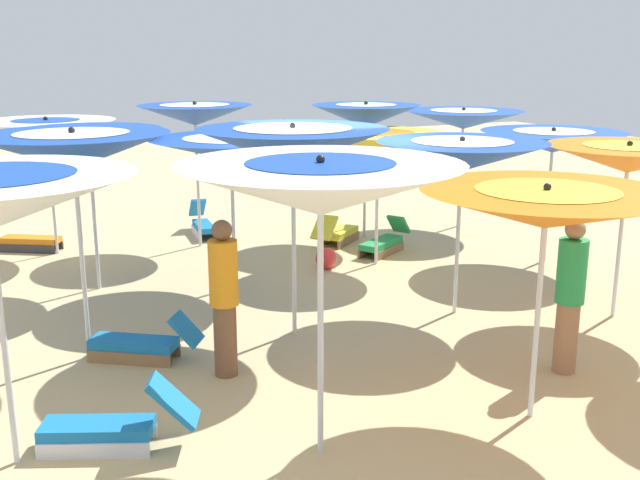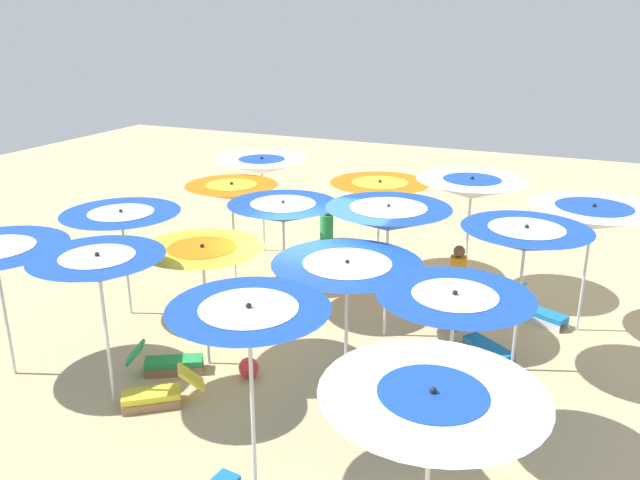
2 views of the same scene
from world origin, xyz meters
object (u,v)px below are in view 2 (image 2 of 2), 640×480
object	(u,v)px
beach_umbrella_4	(249,321)
lounger_0	(536,310)
beach_umbrella_2	(525,239)
beach_umbrella_14	(232,192)
beach_umbrella_8	(99,269)
beachgoer_1	(327,240)
beach_umbrella_0	(432,412)
lounger_1	(158,393)
beach_umbrella_1	(454,308)
beach_ball	(249,368)
beach_umbrella_5	(347,272)
beach_umbrella_10	(283,212)
beach_umbrella_3	(593,218)
lounger_4	(168,362)
beach_umbrella_15	(262,166)
beach_umbrella_6	(388,218)
beach_umbrella_9	(203,257)
beach_umbrella_7	(471,189)
beachgoer_0	(457,286)
beach_umbrella_11	(380,190)
beach_umbrella_13	(122,220)

from	to	relation	value
beach_umbrella_4	lounger_0	xyz separation A→B (m)	(6.26, -2.70, -2.05)
beach_umbrella_2	beach_umbrella_14	distance (m)	6.45
beach_umbrella_8	beachgoer_1	size ratio (longest dim) A/B	1.48
beach_umbrella_0	lounger_1	bearing A→B (deg)	71.58
beach_umbrella_1	lounger_0	bearing A→B (deg)	-8.62
beach_ball	beach_umbrella_5	bearing A→B (deg)	-80.34
beach_umbrella_14	beach_umbrella_4	bearing A→B (deg)	-147.06
beach_umbrella_10	beach_umbrella_5	bearing A→B (deg)	-135.66
beach_umbrella_10	lounger_1	distance (m)	4.22
beach_umbrella_3	beach_umbrella_4	distance (m)	7.06
beach_umbrella_0	beach_umbrella_1	xyz separation A→B (m)	(2.23, 0.30, 0.08)
lounger_4	beach_ball	world-z (taller)	lounger_4
beach_umbrella_15	lounger_4	size ratio (longest dim) A/B	1.96
beach_umbrella_6	beach_umbrella_8	xyz separation A→B (m)	(-3.78, 3.06, -0.06)
beach_umbrella_4	beach_umbrella_0	bearing A→B (deg)	-103.69
beach_umbrella_4	beach_umbrella_9	size ratio (longest dim) A/B	1.15
beach_umbrella_7	beach_umbrella_14	size ratio (longest dim) A/B	1.13
beach_umbrella_8	lounger_4	size ratio (longest dim) A/B	1.99
beach_umbrella_2	beachgoer_0	distance (m)	2.18
beach_umbrella_0	lounger_1	size ratio (longest dim) A/B	1.90
beach_umbrella_9	beach_umbrella_8	bearing A→B (deg)	157.14
beach_umbrella_15	beach_umbrella_10	bearing A→B (deg)	-144.87
beach_umbrella_6	beach_umbrella_8	distance (m)	4.86
beach_umbrella_11	lounger_1	size ratio (longest dim) A/B	1.84
beach_umbrella_8	lounger_4	distance (m)	2.28
beach_umbrella_10	lounger_0	size ratio (longest dim) A/B	1.68
lounger_4	beach_umbrella_14	bearing A→B (deg)	74.98
beach_umbrella_3	beach_umbrella_10	distance (m)	5.61
beachgoer_1	beach_ball	xyz separation A→B (m)	(-4.54, -0.57, -0.70)
beach_umbrella_9	beach_umbrella_14	xyz separation A→B (m)	(3.42, 1.52, 0.10)
beach_umbrella_7	beach_umbrella_8	distance (m)	7.52
lounger_0	beachgoer_1	distance (m)	4.69
beach_umbrella_5	lounger_0	bearing A→B (deg)	-32.98
beach_umbrella_0	lounger_4	distance (m)	5.75
beach_umbrella_1	beach_umbrella_4	world-z (taller)	beach_umbrella_4
lounger_0	lounger_1	distance (m)	7.22
beach_umbrella_14	beach_umbrella_15	world-z (taller)	beach_umbrella_15
beach_umbrella_15	lounger_0	size ratio (longest dim) A/B	1.77
beach_umbrella_10	beach_umbrella_9	bearing A→B (deg)	174.78
beach_umbrella_7	lounger_1	size ratio (longest dim) A/B	2.11
beach_umbrella_3	beach_umbrella_13	bearing A→B (deg)	108.95
beachgoer_1	beach_umbrella_8	bearing A→B (deg)	-114.92
beach_umbrella_8	beach_umbrella_7	bearing A→B (deg)	-31.93
beach_umbrella_1	beach_umbrella_2	distance (m)	2.55
beach_umbrella_10	beach_ball	world-z (taller)	beach_umbrella_10
beach_umbrella_6	beach_umbrella_10	xyz separation A→B (m)	(0.23, 2.17, -0.21)
beach_umbrella_13	lounger_4	world-z (taller)	beach_umbrella_13
beach_umbrella_7	beach_umbrella_15	world-z (taller)	beach_umbrella_7
beach_umbrella_11	lounger_4	xyz separation A→B (m)	(-5.58, 1.71, -1.78)
lounger_0	lounger_1	size ratio (longest dim) A/B	1.14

